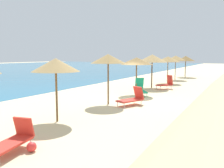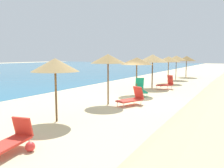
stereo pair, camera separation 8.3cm
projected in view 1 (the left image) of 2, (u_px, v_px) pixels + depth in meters
The scene contains 13 objects.
ground_plane at pixel (131, 100), 14.35m from camera, with size 160.00×160.00×0.00m, color beige.
beach_umbrella_3 at pixel (56, 65), 9.47m from camera, with size 1.95×1.95×2.62m.
beach_umbrella_4 at pixel (108, 59), 12.94m from camera, with size 1.97×1.97×2.81m.
beach_umbrella_5 at pixel (137, 61), 16.20m from camera, with size 2.26×2.26×2.61m.
beach_umbrella_6 at pixel (152, 58), 19.69m from camera, with size 2.55×2.55×2.84m.
beach_umbrella_7 at pixel (168, 59), 23.17m from camera, with size 2.36×2.36×2.67m.
beach_umbrella_8 at pixel (176, 58), 26.63m from camera, with size 2.23×2.23×2.75m.
beach_umbrella_9 at pixel (186, 59), 29.97m from camera, with size 2.34×2.34×2.72m.
lounge_chair_0 at pixel (132, 98), 12.96m from camera, with size 1.69×1.21×1.00m.
lounge_chair_1 at pixel (166, 83), 19.28m from camera, with size 1.48×1.24×1.14m.
lounge_chair_3 at pixel (141, 89), 16.02m from camera, with size 1.55×1.31×1.20m.
lounge_chair_4 at pixel (12, 140), 6.59m from camera, with size 1.63×0.92×0.89m.
beach_ball at pixel (32, 147), 6.64m from camera, with size 0.28×0.28×0.28m, color red.
Camera 1 is at (-12.93, -5.80, 2.70)m, focal length 37.59 mm.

